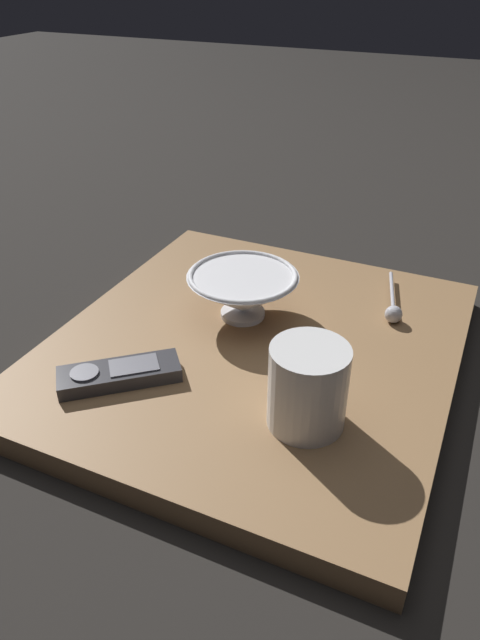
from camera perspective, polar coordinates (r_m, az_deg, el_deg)
The scene contains 6 objects.
ground_plane at distance 0.86m, azimuth 1.42°, elevation -3.97°, with size 6.00×6.00×0.00m, color black.
table at distance 0.85m, azimuth 1.43°, elevation -3.00°, with size 0.55×0.60×0.04m.
cereal_bowl at distance 0.87m, azimuth 0.27°, elevation 2.73°, with size 0.17×0.17×0.07m.
coffee_mug at distance 0.68m, azimuth 6.62°, elevation -6.49°, with size 0.09×0.09×0.10m.
teaspoon at distance 0.91m, azimuth 14.70°, elevation 1.00°, with size 0.05×0.14×0.03m.
tv_remote_near at distance 0.77m, azimuth -11.70°, elevation -5.17°, with size 0.15×0.14×0.02m.
Camera 1 is at (-0.27, 0.64, 0.51)m, focal length 32.85 mm.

